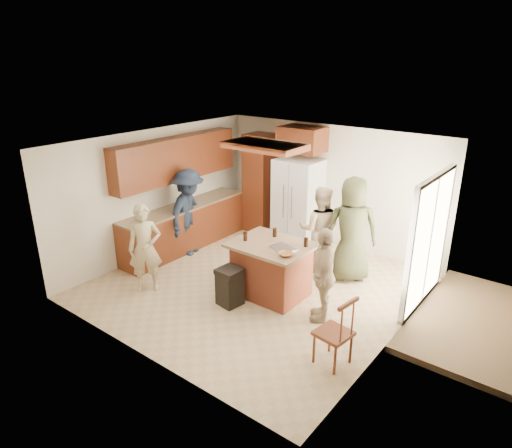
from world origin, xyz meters
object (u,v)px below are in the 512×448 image
Objects in this scene: refrigerator at (298,202)px; kitchen_island at (271,269)px; person_counter at (189,212)px; spindle_chair at (335,334)px; trash_bin at (230,286)px; person_side_right at (324,275)px; person_front_left at (145,248)px; person_behind_right at (352,230)px; person_behind_left at (320,229)px.

refrigerator is 2.44m from kitchen_island.
person_counter is 1.36× the size of kitchen_island.
trash_bin is at bearing 171.36° from spindle_chair.
person_counter reaches higher than kitchen_island.
refrigerator is 1.81× the size of spindle_chair.
person_front_left is at bearing -97.19° from person_side_right.
person_behind_right is 1.27× the size of person_side_right.
person_front_left is 1.20× the size of kitchen_island.
kitchen_island is at bearing 24.77° from person_behind_right.
person_side_right is 1.55m from trash_bin.
person_front_left reaches higher than person_side_right.
person_behind_left is at bearing 4.47° from person_front_left.
person_behind_right reaches higher than person_counter.
trash_bin is 2.09m from spindle_chair.
person_counter is 2.77× the size of trash_bin.
person_behind_right is at bearing -2.90° from person_front_left.
person_behind_left reaches higher than person_front_left.
person_front_left is 0.88× the size of person_counter.
refrigerator reaches higher than person_side_right.
person_front_left reaches higher than spindle_chair.
refrigerator is at bearing 112.70° from kitchen_island.
person_front_left is 3.48m from refrigerator.
person_counter reaches higher than person_front_left.
kitchen_island is at bearing -113.67° from person_counter.
person_front_left is at bearing -176.12° from person_counter.
kitchen_island is at bearing -123.71° from person_side_right.
person_counter is 2.36m from kitchen_island.
person_front_left is at bearing -161.65° from trash_bin.
person_side_right is at bearing -112.81° from person_counter.
person_front_left is at bearing 23.68° from person_behind_left.
kitchen_island is 1.99m from spindle_chair.
refrigerator is (-1.98, 2.34, 0.16)m from person_side_right.
person_side_right is at bearing 21.58° from trash_bin.
person_behind_left is at bearing 124.67° from spindle_chair.
person_behind_right is at bearing 60.13° from kitchen_island.
person_behind_left is at bearing -83.80° from person_counter.
trash_bin is at bearing 48.11° from person_behind_left.
person_side_right is 1.16× the size of kitchen_island.
person_behind_left is 1.68m from person_side_right.
trash_bin is (0.59, -2.89, -0.58)m from refrigerator.
person_side_right is 3.07m from refrigerator.
person_behind_right is (2.55, 2.48, 0.18)m from person_front_left.
kitchen_island is at bearing -14.33° from person_front_left.
person_side_right is at bearing -49.79° from refrigerator.
kitchen_island is 0.77m from trash_bin.
person_counter is (-3.06, -0.96, -0.07)m from person_behind_right.
person_counter is at bearing 61.16° from person_front_left.
person_behind_left is 1.42m from refrigerator.
person_behind_right is at bearing 155.76° from person_behind_left.
kitchen_island is (0.93, -2.22, -0.43)m from refrigerator.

